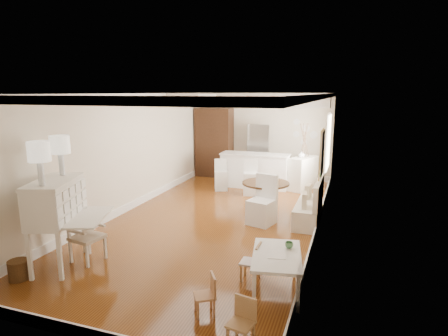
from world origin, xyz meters
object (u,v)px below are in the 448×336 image
Objects in this scene: sideboard at (303,173)px; dining_table at (265,198)px; kids_chair_c at (241,323)px; pantry_cabinet at (214,143)px; breakfast_counter at (255,170)px; slip_chair_near at (262,200)px; kids_chair_b at (250,262)px; slip_chair_far at (264,198)px; fridge at (269,153)px; bar_stool_left at (221,175)px; bar_stool_right at (251,177)px; kids_table at (276,272)px; kids_chair_a at (205,295)px; wicker_basket at (19,270)px; gustavian_armchair at (87,236)px; secretary_bureau at (57,223)px.

dining_table is at bearing -79.99° from sideboard.
pantry_cabinet is at bearing 123.41° from kids_chair_c.
slip_chair_near is at bearing -72.98° from breakfast_counter.
slip_chair_far is at bearing -170.30° from kids_chair_b.
bar_stool_left is at bearing -121.75° from fridge.
kids_table is at bearing -87.20° from bar_stool_right.
slip_chair_far is 0.37× the size of pantry_cabinet.
pantry_cabinet reaches higher than bar_stool_right.
kids_chair_a is at bearing -83.77° from fridge.
dining_table reaches higher than kids_chair_b.
kids_table is 2.00× the size of kids_chair_c.
wicker_basket is 6.18m from bar_stool_left.
gustavian_armchair is at bearing -87.75° from pantry_cabinet.
kids_chair_c is 6.43m from bar_stool_right.
gustavian_armchair is 0.49× the size of fridge.
bar_stool_right reaches higher than bar_stool_left.
sideboard is (3.42, 6.95, 0.33)m from wicker_basket.
slip_chair_near is 0.60× the size of fridge.
dining_table is at bearing -24.31° from gustavian_armchair.
secretary_bureau is 1.67× the size of gustavian_armchair.
kids_chair_b is at bearing 65.76° from slip_chair_far.
kids_table is 1.03× the size of dining_table.
fridge reaches higher than kids_chair_c.
dining_table is (2.62, 3.79, -0.35)m from secretary_bureau.
kids_chair_b is 0.71× the size of slip_chair_far.
fridge is (-0.84, 7.70, 0.63)m from kids_chair_a.
fridge is 1.78× the size of sideboard.
kids_table is at bearing 13.93° from wicker_basket.
slip_chair_far is 1.80m from bar_stool_right.
kids_chair_c is at bearing -96.12° from kids_table.
bar_stool_right reaches higher than kids_table.
breakfast_counter is (-1.04, 6.65, 0.24)m from kids_chair_a.
sideboard is (0.54, 2.57, 0.10)m from dining_table.
kids_chair_a is at bearing 58.97° from slip_chair_far.
sideboard is (0.04, 5.81, 0.18)m from kids_chair_b.
kids_table is 0.48m from kids_chair_b.
breakfast_counter is 2.06× the size of bar_stool_right.
breakfast_counter is at bearing 114.23° from kids_chair_c.
sideboard reaches higher than gustavian_armchair.
sideboard reaches higher than kids_chair_b.
slip_chair_near reaches higher than dining_table.
slip_chair_far is 0.84× the size of sideboard.
bar_stool_left is 0.39× the size of pantry_cabinet.
fridge is at bearing 167.78° from sideboard.
gustavian_armchair is 3.23m from kids_table.
fridge is at bearing 55.12° from secretary_bureau.
pantry_cabinet reaches higher than dining_table.
secretary_bureau is at bearing -116.14° from slip_chair_near.
breakfast_counter is (-0.85, 2.49, 0.09)m from slip_chair_far.
kids_table is at bearing -64.30° from sideboard.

